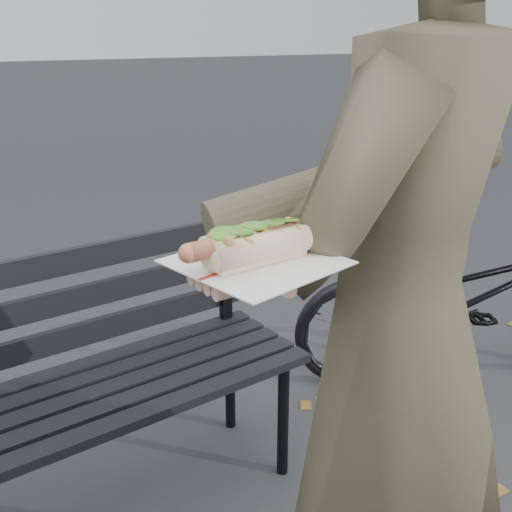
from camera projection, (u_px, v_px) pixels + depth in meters
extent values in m
cylinder|color=black|center=(283.00, 419.00, 2.11)|extent=(0.04, 0.04, 0.45)
cylinder|color=black|center=(230.00, 377.00, 2.37)|extent=(0.04, 0.04, 0.45)
cube|color=black|center=(96.00, 433.00, 1.65)|extent=(1.50, 0.07, 0.03)
cube|color=black|center=(84.00, 417.00, 1.72)|extent=(1.50, 0.07, 0.03)
cube|color=black|center=(73.00, 403.00, 1.79)|extent=(1.50, 0.07, 0.03)
cube|color=black|center=(63.00, 389.00, 1.85)|extent=(1.50, 0.07, 0.03)
cube|color=black|center=(53.00, 377.00, 1.92)|extent=(1.50, 0.07, 0.03)
cube|color=black|center=(225.00, 271.00, 2.23)|extent=(0.04, 0.03, 0.42)
cube|color=black|center=(46.00, 344.00, 1.91)|extent=(1.50, 0.02, 0.08)
cube|color=black|center=(41.00, 307.00, 1.86)|extent=(1.50, 0.02, 0.08)
cube|color=black|center=(36.00, 268.00, 1.82)|extent=(1.50, 0.02, 0.08)
imported|color=black|center=(464.00, 297.00, 2.66)|extent=(1.59, 1.21, 0.80)
imported|color=brown|center=(397.00, 341.00, 1.15)|extent=(0.79, 0.63, 1.89)
cylinder|color=brown|center=(356.00, 184.00, 0.96)|extent=(0.51, 0.23, 0.19)
cylinder|color=#D8A384|center=(275.00, 262.00, 0.82)|extent=(0.09, 0.08, 0.07)
ellipsoid|color=#D8A384|center=(256.00, 274.00, 0.79)|extent=(0.10, 0.12, 0.03)
cylinder|color=#D8A384|center=(234.00, 289.00, 0.74)|extent=(0.05, 0.02, 0.02)
cylinder|color=#D8A384|center=(225.00, 284.00, 0.75)|extent=(0.05, 0.02, 0.02)
cylinder|color=#D8A384|center=(217.00, 279.00, 0.77)|extent=(0.05, 0.02, 0.02)
cylinder|color=#D8A384|center=(208.00, 275.00, 0.78)|extent=(0.05, 0.02, 0.02)
cylinder|color=#D8A384|center=(288.00, 284.00, 0.75)|extent=(0.04, 0.05, 0.02)
cube|color=white|center=(256.00, 262.00, 0.78)|extent=(0.21, 0.21, 0.00)
cube|color=#B21E1E|center=(256.00, 261.00, 0.78)|extent=(0.19, 0.03, 0.00)
cylinder|color=#D07150|center=(256.00, 238.00, 0.77)|extent=(0.20, 0.02, 0.02)
sphere|color=#D07150|center=(188.00, 253.00, 0.72)|extent=(0.03, 0.02, 0.02)
sphere|color=#D07150|center=(315.00, 224.00, 0.83)|extent=(0.02, 0.02, 0.02)
sphere|color=#9E6B2D|center=(211.00, 238.00, 0.74)|extent=(0.01, 0.01, 0.01)
sphere|color=#9E6B2D|center=(268.00, 230.00, 0.77)|extent=(0.01, 0.01, 0.01)
sphere|color=#9E6B2D|center=(269.00, 228.00, 0.78)|extent=(0.01, 0.01, 0.01)
sphere|color=#9E6B2D|center=(253.00, 239.00, 0.76)|extent=(0.01, 0.01, 0.01)
sphere|color=#9E6B2D|center=(272.00, 227.00, 0.79)|extent=(0.01, 0.01, 0.01)
sphere|color=#9E6B2D|center=(243.00, 236.00, 0.77)|extent=(0.01, 0.01, 0.01)
sphere|color=#9E6B2D|center=(256.00, 233.00, 0.78)|extent=(0.01, 0.01, 0.01)
sphere|color=#9E6B2D|center=(298.00, 231.00, 0.79)|extent=(0.01, 0.01, 0.01)
sphere|color=#9E6B2D|center=(267.00, 226.00, 0.80)|extent=(0.01, 0.01, 0.01)
sphere|color=#9E6B2D|center=(264.00, 227.00, 0.80)|extent=(0.01, 0.01, 0.01)
sphere|color=#9E6B2D|center=(273.00, 225.00, 0.80)|extent=(0.01, 0.01, 0.01)
sphere|color=#9E6B2D|center=(254.00, 234.00, 0.75)|extent=(0.01, 0.01, 0.01)
sphere|color=#9E6B2D|center=(275.00, 232.00, 0.78)|extent=(0.01, 0.01, 0.01)
sphere|color=#9E6B2D|center=(288.00, 221.00, 0.80)|extent=(0.01, 0.01, 0.01)
sphere|color=#9E6B2D|center=(246.00, 240.00, 0.74)|extent=(0.01, 0.01, 0.01)
sphere|color=#9E6B2D|center=(221.00, 237.00, 0.76)|extent=(0.01, 0.01, 0.01)
sphere|color=#9E6B2D|center=(241.00, 236.00, 0.74)|extent=(0.01, 0.01, 0.01)
sphere|color=#9E6B2D|center=(292.00, 222.00, 0.80)|extent=(0.01, 0.01, 0.01)
sphere|color=#9E6B2D|center=(239.00, 243.00, 0.74)|extent=(0.01, 0.01, 0.01)
sphere|color=#9E6B2D|center=(246.00, 238.00, 0.75)|extent=(0.01, 0.01, 0.01)
sphere|color=#9E6B2D|center=(250.00, 243.00, 0.74)|extent=(0.01, 0.01, 0.01)
sphere|color=#9E6B2D|center=(247.00, 234.00, 0.76)|extent=(0.01, 0.01, 0.01)
sphere|color=#9E6B2D|center=(229.00, 242.00, 0.72)|extent=(0.01, 0.01, 0.01)
sphere|color=#9E6B2D|center=(208.00, 239.00, 0.75)|extent=(0.01, 0.01, 0.01)
sphere|color=#9E6B2D|center=(286.00, 229.00, 0.79)|extent=(0.01, 0.01, 0.01)
sphere|color=#9E6B2D|center=(264.00, 233.00, 0.77)|extent=(0.01, 0.01, 0.01)
cylinder|color=#549829|center=(224.00, 234.00, 0.74)|extent=(0.04, 0.04, 0.01)
cylinder|color=#549829|center=(239.00, 230.00, 0.75)|extent=(0.04, 0.04, 0.00)
cylinder|color=#549829|center=(254.00, 226.00, 0.77)|extent=(0.04, 0.04, 0.00)
cylinder|color=#549829|center=(272.00, 223.00, 0.78)|extent=(0.04, 0.04, 0.01)
cylinder|color=#549829|center=(285.00, 220.00, 0.79)|extent=(0.04, 0.04, 0.01)
cube|color=brown|center=(306.00, 405.00, 2.57)|extent=(0.08, 0.08, 0.00)
cube|color=brown|center=(220.00, 347.00, 3.05)|extent=(0.07, 0.08, 0.00)
cube|color=brown|center=(498.00, 491.00, 2.09)|extent=(0.08, 0.06, 0.00)
cube|color=brown|center=(114.00, 322.00, 3.32)|extent=(0.08, 0.09, 0.00)
cube|color=brown|center=(321.00, 399.00, 2.61)|extent=(0.05, 0.05, 0.00)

